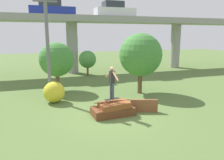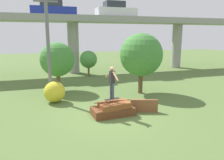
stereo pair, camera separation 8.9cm
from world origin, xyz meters
The scene contains 13 objects.
ground_plane centered at (0.00, 0.00, 0.00)m, with size 80.00×80.00×0.00m, color #567038.
scrap_pile centered at (0.01, -0.02, 0.29)m, with size 2.05×1.18×0.71m.
scrap_plank_loose centered at (1.62, -0.13, 0.33)m, with size 1.34×0.56×0.66m.
skateboard centered at (-0.01, 0.05, 0.78)m, with size 0.81×0.39×0.09m.
skater centered at (-0.01, 0.05, 1.70)m, with size 0.34×1.13×1.57m.
highway_overpass centered at (0.00, 12.74, 4.88)m, with size 44.00×3.40×5.67m.
car_on_overpass_left centered at (-1.86, 12.26, 6.25)m, with size 4.09×1.80×1.45m.
car_on_overpass_mid centered at (4.36, 12.39, 6.27)m, with size 4.07×1.70×1.47m.
utility_pole centered at (-2.73, 3.49, 3.26)m, with size 1.30×0.20×6.27m.
tree_behind_left centered at (1.04, 10.48, 1.57)m, with size 1.63×1.63×2.39m.
tree_behind_right centered at (3.03, 3.31, 2.55)m, with size 2.79×2.79×3.95m.
tree_mid_back centered at (-2.11, 5.69, 2.18)m, with size 2.34×2.34×3.36m.
bush_yellow_flowering centered at (-2.55, 2.98, 0.61)m, with size 1.21×1.21×1.21m.
Camera 2 is at (-3.14, -9.60, 3.83)m, focal length 35.00 mm.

